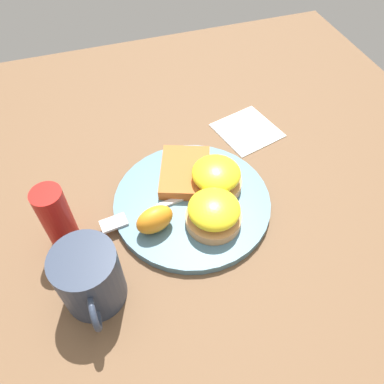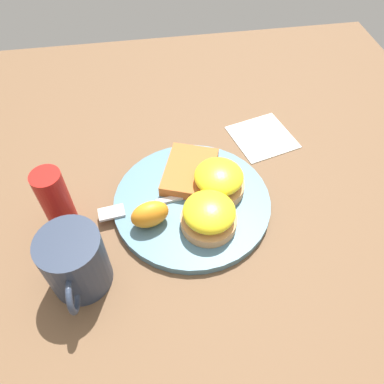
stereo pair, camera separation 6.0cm
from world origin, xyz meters
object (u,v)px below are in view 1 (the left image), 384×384
hashbrown_patty (185,172)px  condiment_bottle (57,219)px  sandwich_benedict_right (216,177)px  fork (153,209)px  sandwich_benedict_left (214,213)px  orange_wedge (155,220)px  cup (90,278)px

hashbrown_patty → condiment_bottle: 0.22m
sandwich_benedict_right → fork: bearing=-83.0°
sandwich_benedict_left → orange_wedge: size_ratio=1.46×
hashbrown_patty → cup: 0.25m
condiment_bottle → fork: bearing=92.6°
sandwich_benedict_right → sandwich_benedict_left: bearing=-23.1°
hashbrown_patty → condiment_bottle: size_ratio=0.94×
sandwich_benedict_right → hashbrown_patty: 0.06m
cup → sandwich_benedict_right: bearing=119.0°
sandwich_benedict_left → fork: sandwich_benedict_left is taller
fork → cup: cup is taller
fork → sandwich_benedict_right: bearing=97.0°
sandwich_benedict_right → cup: bearing=-61.0°
sandwich_benedict_left → orange_wedge: bearing=-101.2°
hashbrown_patty → fork: bearing=-53.6°
sandwich_benedict_left → cup: cup is taller
sandwich_benedict_right → cup: size_ratio=0.74×
condiment_bottle → hashbrown_patty: bearing=105.7°
fork → sandwich_benedict_left: bearing=58.0°
cup → condiment_bottle: condiment_bottle is taller
orange_wedge → sandwich_benedict_left: bearing=78.8°
orange_wedge → fork: (-0.04, 0.00, -0.02)m
fork → condiment_bottle: size_ratio=1.71×
sandwich_benedict_left → cup: 0.20m
sandwich_benedict_right → orange_wedge: size_ratio=1.46×
sandwich_benedict_left → condiment_bottle: 0.23m
orange_wedge → cup: size_ratio=0.51×
orange_wedge → cup: 0.13m
sandwich_benedict_left → condiment_bottle: bearing=-101.7°
sandwich_benedict_left → condiment_bottle: condiment_bottle is taller
sandwich_benedict_right → fork: (0.01, -0.11, -0.02)m
sandwich_benedict_right → cup: cup is taller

